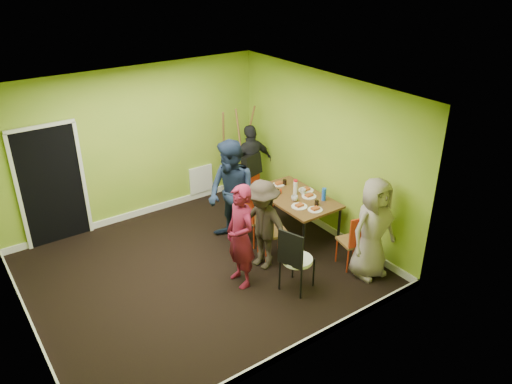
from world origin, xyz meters
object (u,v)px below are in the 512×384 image
chair_bentwood (295,257)px  orange_bottle (281,191)px  person_left_near (262,225)px  chair_left_far (250,214)px  chair_front_end (355,238)px  person_back_end (251,164)px  blue_bottle (324,194)px  dining_table (296,199)px  person_standing (241,237)px  chair_left_near (268,227)px  person_front_end (373,228)px  thermos (295,188)px  easel (237,154)px  person_left_far (232,195)px  chair_back_end (254,170)px

chair_bentwood → orange_bottle: size_ratio=12.55×
person_left_near → orange_bottle: bearing=114.0°
orange_bottle → chair_left_far: bearing=-177.8°
chair_front_end → person_back_end: person_back_end is taller
orange_bottle → person_left_near: size_ratio=0.06×
chair_front_end → person_back_end: (0.02, 2.88, 0.25)m
blue_bottle → person_back_end: (-0.15, 1.94, -0.08)m
chair_bentwood → person_left_near: bearing=161.6°
dining_table → person_left_near: bearing=-156.5°
person_standing → person_back_end: (1.70, 2.19, -0.02)m
chair_left_near → chair_bentwood: size_ratio=0.99×
chair_left_far → chair_bentwood: size_ratio=0.96×
person_standing → person_front_end: size_ratio=1.00×
orange_bottle → person_left_near: (-0.89, -0.69, -0.05)m
chair_bentwood → person_front_end: (1.22, -0.34, 0.23)m
chair_front_end → chair_bentwood: (-1.14, 0.08, 0.05)m
dining_table → thermos: 0.20m
dining_table → person_standing: person_standing is taller
easel → chair_bentwood: bearing=-108.3°
dining_table → person_left_near: 1.12m
dining_table → easel: (0.00, 1.85, 0.23)m
chair_front_end → person_front_end: bearing=-62.0°
blue_bottle → person_front_end: (-0.10, -1.20, -0.05)m
easel → blue_bottle: size_ratio=8.46×
chair_left_near → thermos: (0.88, 0.41, 0.29)m
chair_left_near → orange_bottle: (0.69, 0.57, 0.21)m
person_left_far → dining_table: bearing=64.8°
chair_left_near → thermos: chair_left_near is taller
easel → dining_table: bearing=-90.1°
orange_bottle → thermos: bearing=-41.6°
chair_back_end → blue_bottle: (0.23, -1.73, 0.12)m
easel → person_back_end: (0.14, -0.29, -0.14)m
chair_back_end → easel: size_ratio=0.56×
chair_left_far → chair_back_end: size_ratio=0.96×
chair_bentwood → thermos: bearing=121.9°
orange_bottle → person_front_end: 1.85m
chair_back_end → thermos: 1.28m
chair_back_end → chair_front_end: 2.68m
chair_back_end → thermos: bearing=72.2°
chair_back_end → easel: 0.54m
person_back_end → dining_table: bearing=87.1°
easel → blue_bottle: 2.25m
chair_left_near → person_back_end: 2.13m
chair_bentwood → person_left_near: (-0.01, 0.79, 0.17)m
chair_left_near → person_standing: size_ratio=0.64×
chair_back_end → easel: (-0.06, 0.50, 0.19)m
dining_table → chair_left_far: (-0.80, 0.22, -0.13)m
dining_table → person_front_end: 1.59m
chair_left_near → chair_back_end: 1.91m
dining_table → thermos: thermos is taller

